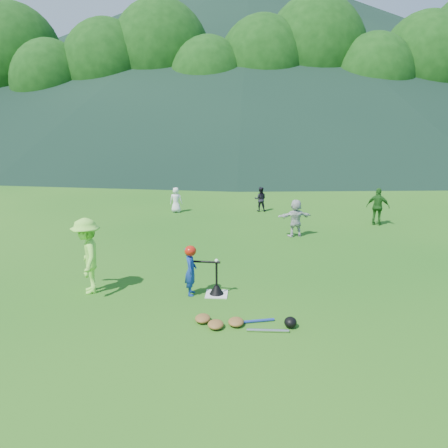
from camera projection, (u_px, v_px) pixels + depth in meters
The scene contains 15 objects.
ground at pixel (217, 295), 9.03m from camera, with size 120.00×120.00×0.00m, color #165814.
home_plate at pixel (217, 294), 9.03m from camera, with size 0.45×0.45×0.02m, color silver.
baseball at pixel (216, 261), 8.86m from camera, with size 0.08×0.08×0.08m, color white.
batter_child at pixel (191, 271), 8.93m from camera, with size 0.37×0.24×1.02m, color navy.
adult_coach at pixel (87, 256), 8.99m from camera, with size 1.02×0.59×1.58m, color #90F548.
fielder_a at pixel (176, 200), 16.84m from camera, with size 0.48×0.31×0.98m, color white.
fielder_b at pixel (260, 199), 17.04m from camera, with size 0.47×0.36×0.96m, color black.
fielder_c at pixel (378, 207), 14.78m from camera, with size 0.75×0.31×1.28m, color #205A1B.
fielder_d at pixel (296, 218), 13.37m from camera, with size 1.07×0.34×1.16m, color silver.
batting_tee at pixel (217, 289), 9.00m from camera, with size 0.30×0.30×0.68m.
batter_gear at pixel (192, 252), 8.83m from camera, with size 0.73×0.26×0.38m.
equipment_pile at pixel (236, 322), 7.67m from camera, with size 1.80×0.56×0.19m.
outfield_fence at pixel (243, 154), 36.03m from camera, with size 70.07×0.08×1.33m.
tree_line at pixel (247, 66), 39.90m from camera, with size 70.04×11.40×14.82m.
distant_hills at pixel (210, 58), 85.32m from camera, with size 155.00×140.00×32.00m.
Camera 1 is at (0.67, -8.41, 3.55)m, focal length 35.00 mm.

